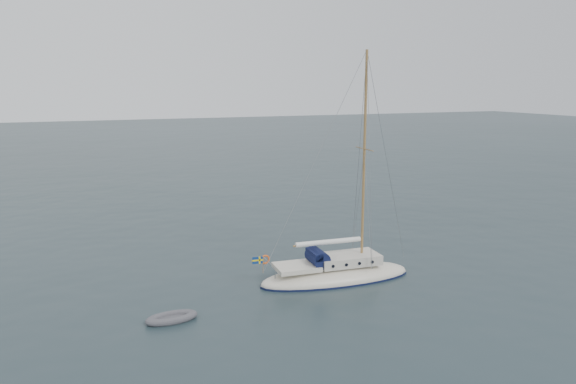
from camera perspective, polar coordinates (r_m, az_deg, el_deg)
name	(u,v)px	position (r m, az deg, el deg)	size (l,w,h in m)	color
ground	(297,289)	(30.78, 0.88, -9.79)	(300.00, 300.00, 0.00)	black
sailboat	(336,263)	(31.87, 4.92, -7.17)	(9.32, 2.79, 13.27)	beige
dinghy	(172,318)	(27.37, -11.75, -12.41)	(2.48, 1.12, 0.36)	#545359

